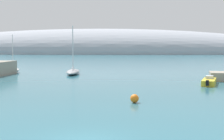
% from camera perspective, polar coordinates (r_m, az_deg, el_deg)
% --- Properties ---
extents(distant_ridge, '(320.82, 68.62, 38.80)m').
position_cam_1_polar(distant_ridge, '(242.57, -3.22, 3.02)').
color(distant_ridge, '#999EA8').
rests_on(distant_ridge, ground).
extents(sailboat_white_near_shore, '(5.53, 7.14, 7.39)m').
position_cam_1_polar(sailboat_white_near_shore, '(64.32, -17.80, 0.16)').
color(sailboat_white_near_shore, white).
rests_on(sailboat_white_near_shore, water).
extents(sailboat_grey_mid_mooring, '(2.98, 8.64, 8.70)m').
position_cam_1_polar(sailboat_grey_mid_mooring, '(56.01, -7.21, -0.27)').
color(sailboat_grey_mid_mooring, gray).
rests_on(sailboat_grey_mid_mooring, water).
extents(motorboat_yellow_foreground, '(3.03, 5.64, 1.11)m').
position_cam_1_polar(motorboat_yellow_foreground, '(41.87, 17.49, -2.06)').
color(motorboat_yellow_foreground, yellow).
rests_on(motorboat_yellow_foreground, water).
extents(mooring_buoy_orange, '(0.75, 0.75, 0.75)m').
position_cam_1_polar(mooring_buoy_orange, '(26.99, 4.18, -5.27)').
color(mooring_buoy_orange, orange).
rests_on(mooring_buoy_orange, water).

